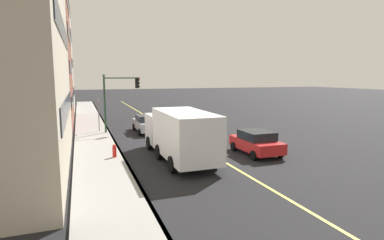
% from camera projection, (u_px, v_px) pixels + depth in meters
% --- Properties ---
extents(ground, '(200.00, 200.00, 0.00)m').
position_uv_depth(ground, '(185.00, 139.00, 25.23)').
color(ground, black).
extents(sidewalk_slab, '(80.00, 2.95, 0.15)m').
position_uv_depth(sidewalk_slab, '(96.00, 144.00, 22.89)').
color(sidewalk_slab, gray).
rests_on(sidewalk_slab, ground).
extents(curb_edge, '(80.00, 0.16, 0.15)m').
position_uv_depth(curb_edge, '(115.00, 143.00, 23.36)').
color(curb_edge, slate).
rests_on(curb_edge, ground).
extents(lane_stripe_center, '(80.00, 0.16, 0.01)m').
position_uv_depth(lane_stripe_center, '(185.00, 139.00, 25.23)').
color(lane_stripe_center, '#D8CC4C').
rests_on(lane_stripe_center, ground).
extents(building_midblock, '(13.16, 11.33, 18.24)m').
position_uv_depth(building_midblock, '(6.00, 33.00, 29.89)').
color(building_midblock, brown).
rests_on(building_midblock, ground).
extents(building_glass_right, '(10.25, 8.11, 17.29)m').
position_uv_depth(building_glass_right, '(40.00, 49.00, 42.49)').
color(building_glass_right, '#B2A893').
rests_on(building_glass_right, ground).
extents(car_red, '(3.94, 2.10, 1.53)m').
position_uv_depth(car_red, '(256.00, 142.00, 20.14)').
color(car_red, red).
rests_on(car_red, ground).
extents(car_silver, '(4.54, 2.04, 1.55)m').
position_uv_depth(car_silver, '(147.00, 123.00, 28.10)').
color(car_silver, '#A8AAB2').
rests_on(car_silver, ground).
extents(truck_white, '(8.23, 2.66, 3.03)m').
position_uv_depth(truck_white, '(180.00, 133.00, 18.76)').
color(truck_white, silver).
rests_on(truck_white, ground).
extents(traffic_light_mast, '(0.28, 3.18, 5.17)m').
position_uv_depth(traffic_light_mast, '(119.00, 93.00, 27.16)').
color(traffic_light_mast, '#1E3823').
rests_on(traffic_light_mast, ground).
extents(street_sign_post, '(0.60, 0.08, 3.19)m').
position_uv_depth(street_sign_post, '(99.00, 112.00, 27.57)').
color(street_sign_post, slate).
rests_on(street_sign_post, ground).
extents(fire_hydrant, '(0.24, 0.24, 0.94)m').
position_uv_depth(fire_hydrant, '(114.00, 152.00, 18.87)').
color(fire_hydrant, red).
rests_on(fire_hydrant, ground).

